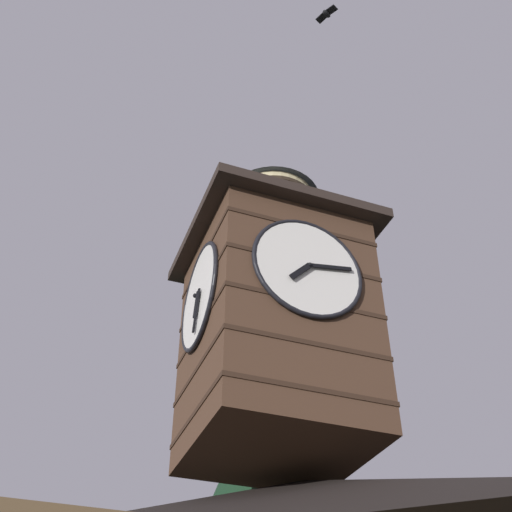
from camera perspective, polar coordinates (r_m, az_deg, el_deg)
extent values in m
cube|color=#4C3323|center=(14.82, 1.70, -7.28)|extent=(3.46, 3.46, 5.12)
cube|color=#352318|center=(13.92, 1.85, -14.16)|extent=(3.50, 3.50, 0.10)
cube|color=#352318|center=(14.34, 1.77, -10.66)|extent=(3.50, 3.50, 0.10)
cube|color=#352318|center=(14.81, 1.70, -7.36)|extent=(3.50, 3.50, 0.10)
cube|color=#352318|center=(15.32, 1.63, -4.28)|extent=(3.50, 3.50, 0.10)
cube|color=#352318|center=(15.88, 1.57, -1.40)|extent=(3.50, 3.50, 0.10)
cylinder|color=white|center=(13.93, 4.35, -1.00)|extent=(2.36, 0.10, 2.36)
torus|color=black|center=(13.91, 4.39, -0.95)|extent=(2.46, 0.10, 2.46)
cube|color=black|center=(13.66, 3.76, -1.27)|extent=(0.50, 0.04, 0.50)
cube|color=black|center=(14.08, 6.28, -0.94)|extent=(0.97, 0.04, 0.23)
sphere|color=black|center=(13.85, 4.53, -0.75)|extent=(0.10, 0.10, 0.10)
cylinder|color=white|center=(14.77, -4.72, -3.42)|extent=(0.10, 2.36, 2.36)
torus|color=black|center=(14.76, -4.81, -3.40)|extent=(0.10, 2.46, 2.46)
cube|color=black|center=(14.52, -5.05, -4.06)|extent=(0.04, 0.29, 0.60)
cube|color=black|center=(14.37, -5.03, -4.56)|extent=(0.04, 0.35, 0.95)
sphere|color=black|center=(14.74, -5.13, -3.33)|extent=(0.10, 0.10, 0.10)
cube|color=#2D231E|center=(16.37, 1.53, 0.81)|extent=(4.16, 4.16, 0.25)
cylinder|color=beige|center=(16.91, 1.48, 3.01)|extent=(2.05, 2.05, 1.42)
cylinder|color=#2D2319|center=(16.60, 1.50, 1.78)|extent=(2.11, 2.11, 0.10)
cylinder|color=#2D2319|center=(16.91, 1.48, 3.01)|extent=(2.11, 2.11, 0.10)
cylinder|color=#2D2319|center=(17.22, 1.45, 4.19)|extent=(2.11, 2.11, 0.10)
cone|color=#384251|center=(17.71, 1.42, 5.91)|extent=(2.35, 2.35, 0.97)
sphere|color=#424C5B|center=(18.13, 1.39, 7.23)|extent=(0.16, 0.16, 0.16)
cone|color=#15311C|center=(19.62, 1.83, -16.29)|extent=(5.09, 5.09, 6.54)
cone|color=black|center=(21.39, 1.62, -6.55)|extent=(3.56, 3.56, 6.17)
cone|color=#11341A|center=(23.89, 1.44, 2.12)|extent=(2.03, 2.03, 6.45)
ellipsoid|color=black|center=(17.32, 5.94, 19.55)|extent=(0.28, 0.22, 0.13)
cube|color=black|center=(17.28, 6.32, 19.82)|extent=(0.27, 0.33, 0.07)
cube|color=black|center=(17.36, 5.56, 19.29)|extent=(0.27, 0.33, 0.07)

